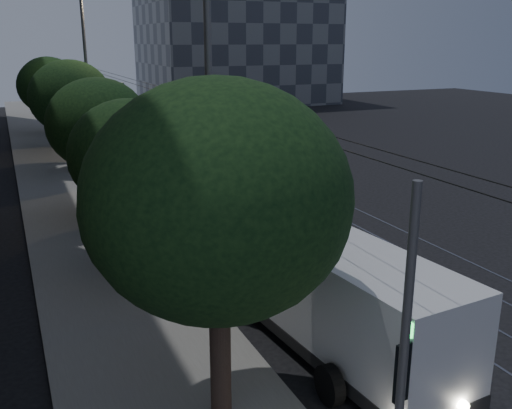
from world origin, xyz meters
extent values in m
plane|color=black|center=(0.00, 0.00, 0.00)|extent=(120.00, 120.00, 0.00)
cube|color=gray|center=(-7.50, 20.00, 0.07)|extent=(5.00, 90.00, 0.15)
cube|color=gray|center=(0.28, 20.00, 0.01)|extent=(0.08, 90.00, 0.02)
cube|color=gray|center=(1.72, 20.00, 0.01)|extent=(0.08, 90.00, 0.02)
cube|color=gray|center=(3.28, 20.00, 0.01)|extent=(0.08, 90.00, 0.02)
cube|color=gray|center=(4.72, 20.00, 0.01)|extent=(0.08, 90.00, 0.02)
cylinder|color=black|center=(-3.85, 20.00, 5.60)|extent=(0.02, 90.00, 0.02)
cylinder|color=black|center=(-3.15, 20.00, 5.60)|extent=(0.02, 90.00, 0.02)
cylinder|color=#5D5D60|center=(-5.30, -10.00, 3.00)|extent=(0.14, 0.14, 6.00)
cylinder|color=#5D5D60|center=(-5.30, 10.00, 3.00)|extent=(0.14, 0.14, 6.00)
cylinder|color=#5D5D60|center=(-5.30, 30.00, 3.00)|extent=(0.14, 0.14, 6.00)
cylinder|color=#5D5D60|center=(-5.30, 50.00, 3.00)|extent=(0.14, 0.14, 6.00)
cube|color=#363C45|center=(18.00, 55.00, 12.00)|extent=(22.00, 18.00, 24.00)
cube|color=silver|center=(-3.21, -2.95, 1.64)|extent=(3.31, 11.24, 2.63)
cube|color=black|center=(-3.21, -2.95, 0.46)|extent=(3.35, 11.29, 0.32)
cube|color=black|center=(-3.21, -2.49, 1.75)|extent=(3.17, 8.95, 0.97)
cube|color=black|center=(-3.21, -8.46, 1.89)|extent=(2.05, 0.26, 1.20)
cube|color=black|center=(-3.21, 2.56, 1.85)|extent=(1.85, 0.24, 0.92)
cube|color=#24DD51|center=(-3.21, -8.46, 2.72)|extent=(1.48, 0.19, 0.30)
cube|color=gray|center=(-3.21, -0.18, 3.19)|extent=(2.12, 2.19, 0.46)
sphere|color=white|center=(-2.42, -8.51, 0.69)|extent=(0.24, 0.24, 0.24)
cylinder|color=#5D5D60|center=(-3.48, 0.79, 4.32)|extent=(0.06, 4.19, 2.60)
cylinder|color=#5D5D60|center=(-2.93, 0.79, 4.32)|extent=(0.06, 4.19, 2.60)
cylinder|color=black|center=(-4.34, -6.49, 0.46)|extent=(0.28, 0.92, 0.92)
cylinder|color=black|center=(-2.08, -6.49, 0.46)|extent=(0.28, 0.92, 0.92)
cylinder|color=black|center=(-4.34, -0.51, 0.46)|extent=(0.28, 0.92, 0.92)
cylinder|color=black|center=(-2.08, -0.51, 0.46)|extent=(0.28, 0.92, 0.92)
cylinder|color=black|center=(-4.34, 1.26, 0.46)|extent=(0.28, 0.92, 0.92)
cylinder|color=black|center=(-2.08, 1.26, 0.46)|extent=(0.28, 0.92, 0.92)
imported|color=#999CA1|center=(-3.96, 10.32, 0.86)|extent=(4.10, 6.66, 1.72)
imported|color=#B4B5B9|center=(-3.28, 14.00, 0.65)|extent=(2.25, 4.02, 1.29)
imported|color=silver|center=(-4.18, 23.06, 0.76)|extent=(3.16, 5.54, 1.51)
imported|color=silver|center=(-4.30, 28.28, 0.64)|extent=(1.93, 4.07, 1.29)
imported|color=silver|center=(-2.70, 30.99, 0.74)|extent=(2.91, 4.66, 1.48)
cylinder|color=#2F201A|center=(-6.73, -6.05, 1.47)|extent=(0.44, 0.44, 2.93)
ellipsoid|color=black|center=(-6.73, -6.05, 4.88)|extent=(5.19, 5.19, 4.67)
cylinder|color=#2F201A|center=(-6.50, 3.15, 1.26)|extent=(0.44, 0.44, 2.52)
ellipsoid|color=black|center=(-6.50, 3.15, 4.09)|extent=(4.18, 4.18, 3.76)
cylinder|color=#2F201A|center=(-6.50, 9.87, 1.27)|extent=(0.44, 0.44, 2.55)
ellipsoid|color=black|center=(-6.50, 9.87, 4.25)|extent=(4.52, 4.52, 4.07)
cylinder|color=#2F201A|center=(-6.50, 20.05, 1.36)|extent=(0.44, 0.44, 2.71)
ellipsoid|color=black|center=(-6.50, 20.05, 4.54)|extent=(4.87, 4.87, 4.38)
cylinder|color=#2F201A|center=(-7.00, 28.25, 1.47)|extent=(0.44, 0.44, 2.94)
ellipsoid|color=black|center=(-7.00, 28.25, 4.63)|extent=(4.51, 4.51, 4.06)
cylinder|color=#2F201A|center=(-6.50, 35.88, 1.30)|extent=(0.44, 0.44, 2.60)
ellipsoid|color=black|center=(-6.50, 35.88, 4.38)|extent=(4.74, 4.74, 4.26)
cylinder|color=#5D5D60|center=(-5.20, -1.31, 5.29)|extent=(0.20, 0.20, 10.57)
cylinder|color=#5D5D60|center=(-5.20, 21.83, 5.57)|extent=(0.20, 0.20, 11.15)
camera|label=1|loc=(-10.28, -15.90, 7.81)|focal=40.00mm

